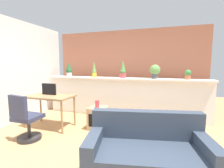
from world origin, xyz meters
name	(u,v)px	position (x,y,z in m)	size (l,w,h in m)	color
ground_plane	(91,153)	(0.00, 0.00, 0.00)	(12.00, 12.00, 0.00)	tan
divider_wall	(122,98)	(0.00, 2.00, 0.53)	(4.55, 0.16, 1.06)	white
plant_shelf	(121,78)	(0.00, 1.96, 1.08)	(4.55, 0.36, 0.04)	white
brick_wall_behind	(127,71)	(0.00, 2.60, 1.25)	(4.55, 0.10, 2.50)	#AD664C
potted_plant_0	(69,70)	(-1.66, 1.97, 1.31)	(0.19, 0.19, 0.43)	silver
potted_plant_1	(94,70)	(-0.80, 1.93, 1.30)	(0.13, 0.13, 0.46)	gold
potted_plant_2	(123,71)	(0.04, 1.96, 1.30)	(0.18, 0.18, 0.48)	#B7474C
potted_plant_3	(155,71)	(0.89, 1.97, 1.31)	(0.26, 0.26, 0.36)	#4C4C51
potted_plant_4	(188,74)	(1.66, 1.95, 1.23)	(0.15, 0.15, 0.24)	#C66B42
desk	(50,99)	(-1.40, 0.74, 0.67)	(1.10, 0.60, 0.75)	#99754C
tv_monitor	(49,89)	(-1.47, 0.82, 0.88)	(0.38, 0.04, 0.27)	black
office_chair	(26,121)	(-1.37, 0.00, 0.39)	(0.47, 0.47, 0.91)	#262628
side_cube_shelf	(98,118)	(-0.29, 0.98, 0.25)	(0.40, 0.41, 0.50)	tan
vase_on_shelf	(97,104)	(-0.30, 0.96, 0.58)	(0.09, 0.09, 0.16)	#CC3D47
couch	(147,154)	(0.94, -0.25, 0.28)	(1.68, 1.06, 0.80)	#333D4C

